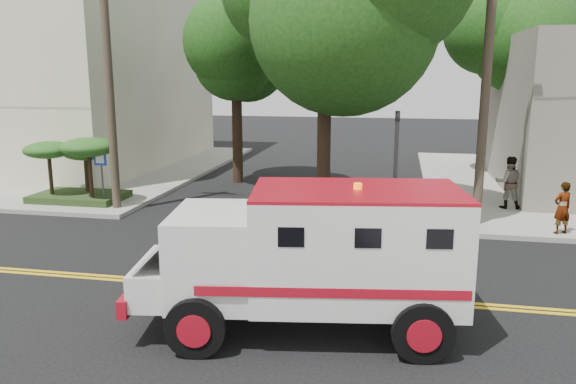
# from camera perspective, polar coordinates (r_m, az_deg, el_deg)

# --- Properties ---
(ground) EXTENTS (100.00, 100.00, 0.00)m
(ground) POSITION_cam_1_polar(r_m,az_deg,el_deg) (12.85, -7.17, -9.49)
(ground) COLOR black
(ground) RESTS_ON ground
(sidewalk_nw) EXTENTS (17.00, 17.00, 0.15)m
(sidewalk_nw) POSITION_cam_1_polar(r_m,az_deg,el_deg) (30.64, -23.48, 2.33)
(sidewalk_nw) COLOR gray
(sidewalk_nw) RESTS_ON ground
(building_left) EXTENTS (16.00, 14.00, 10.00)m
(building_left) POSITION_cam_1_polar(r_m,az_deg,el_deg) (32.68, -25.68, 11.64)
(building_left) COLOR beige
(building_left) RESTS_ON sidewalk_nw
(utility_pole_left) EXTENTS (0.28, 0.28, 9.00)m
(utility_pole_left) POSITION_cam_1_polar(r_m,az_deg,el_deg) (19.74, -17.74, 10.89)
(utility_pole_left) COLOR #382D23
(utility_pole_left) RESTS_ON ground
(utility_pole_right) EXTENTS (0.28, 0.28, 9.00)m
(utility_pole_right) POSITION_cam_1_polar(r_m,az_deg,el_deg) (17.70, 19.49, 10.71)
(utility_pole_right) COLOR #382D23
(utility_pole_right) RESTS_ON ground
(tree_left) EXTENTS (4.48, 4.20, 7.70)m
(tree_left) POSITION_cam_1_polar(r_m,az_deg,el_deg) (24.05, -4.73, 14.43)
(tree_left) COLOR black
(tree_left) RESTS_ON ground
(tree_right) EXTENTS (4.80, 4.50, 8.20)m
(tree_right) POSITION_cam_1_polar(r_m,az_deg,el_deg) (27.59, 22.30, 14.04)
(tree_right) COLOR black
(tree_right) RESTS_ON ground
(traffic_signal) EXTENTS (0.15, 0.18, 3.60)m
(traffic_signal) POSITION_cam_1_polar(r_m,az_deg,el_deg) (17.11, 10.92, 3.50)
(traffic_signal) COLOR #3F3F42
(traffic_signal) RESTS_ON ground
(accessibility_sign) EXTENTS (0.45, 0.10, 2.02)m
(accessibility_sign) POSITION_cam_1_polar(r_m,az_deg,el_deg) (20.46, -18.43, 2.03)
(accessibility_sign) COLOR #3F3F42
(accessibility_sign) RESTS_ON ground
(palm_planter) EXTENTS (3.52, 2.63, 2.36)m
(palm_planter) POSITION_cam_1_polar(r_m,az_deg,el_deg) (21.43, -20.77, 3.05)
(palm_planter) COLOR #1E3314
(palm_planter) RESTS_ON sidewalk_nw
(armored_truck) EXTENTS (6.17, 3.10, 2.69)m
(armored_truck) POSITION_cam_1_polar(r_m,az_deg,el_deg) (10.18, 2.60, -6.05)
(armored_truck) COLOR silver
(armored_truck) RESTS_ON ground
(pedestrian_a) EXTENTS (0.66, 0.57, 1.52)m
(pedestrian_a) POSITION_cam_1_polar(r_m,az_deg,el_deg) (17.87, 26.10, -1.45)
(pedestrian_a) COLOR gray
(pedestrian_a) RESTS_ON sidewalk_ne
(pedestrian_b) EXTENTS (0.88, 0.69, 1.78)m
(pedestrian_b) POSITION_cam_1_polar(r_m,az_deg,el_deg) (20.54, 21.50, 0.92)
(pedestrian_b) COLOR gray
(pedestrian_b) RESTS_ON sidewalk_ne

